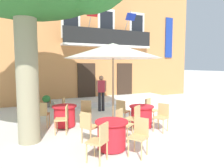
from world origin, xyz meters
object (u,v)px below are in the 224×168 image
(cafe_chair_near_tree_2, at_px, (134,117))
(cafe_umbrella, at_px, (113,51))
(cafe_chair_middle_0, at_px, (89,125))
(pedestrian_near_entrance, at_px, (101,91))
(cafe_chair_near_tree_1, at_px, (122,110))
(ground_planter_left, at_px, (46,101))
(cafe_chair_middle_2, at_px, (139,134))
(cafe_chair_near_tree_3, at_px, (162,115))
(cafe_chair_near_tree_0, at_px, (150,109))
(cafe_table_near_tree, at_px, (141,116))
(cafe_table_front, at_px, (65,116))
(cafe_chair_middle_3, at_px, (122,122))
(cafe_table_middle, at_px, (112,135))
(cafe_chair_front_1, at_px, (66,108))
(cafe_chair_front_3, at_px, (64,117))
(cafe_chair_front_2, at_px, (42,113))
(cafe_chair_middle_1, at_px, (100,140))
(cafe_chair_front_0, at_px, (86,111))

(cafe_chair_near_tree_2, distance_m, cafe_umbrella, 2.20)
(cafe_chair_middle_0, distance_m, pedestrian_near_entrance, 4.12)
(cafe_chair_near_tree_1, xyz_separation_m, ground_planter_left, (-2.14, 4.38, -0.18))
(cafe_chair_middle_2, relative_size, ground_planter_left, 1.45)
(cafe_chair_middle_0, bearing_deg, cafe_chair_near_tree_3, 0.53)
(cafe_chair_middle_0, bearing_deg, cafe_chair_near_tree_0, 20.43)
(cafe_table_near_tree, xyz_separation_m, cafe_table_front, (-2.46, 1.20, 0.00))
(cafe_chair_near_tree_2, relative_size, cafe_table_front, 1.05)
(cafe_chair_middle_2, bearing_deg, cafe_chair_middle_3, 84.39)
(cafe_chair_near_tree_3, relative_size, cafe_table_middle, 1.05)
(cafe_chair_near_tree_3, height_order, cafe_chair_front_1, same)
(cafe_chair_near_tree_1, xyz_separation_m, cafe_chair_middle_2, (-0.86, -2.49, 0.00))
(cafe_chair_front_3, xyz_separation_m, cafe_umbrella, (1.34, -0.88, 2.08))
(cafe_chair_middle_0, xyz_separation_m, cafe_chair_middle_2, (0.89, -1.22, 0.00))
(cafe_chair_near_tree_2, bearing_deg, cafe_chair_front_2, 144.19)
(ground_planter_left, bearing_deg, cafe_chair_middle_2, -79.43)
(cafe_umbrella, distance_m, ground_planter_left, 5.98)
(cafe_table_near_tree, xyz_separation_m, cafe_chair_middle_0, (-2.20, -0.68, 0.14))
(cafe_chair_middle_2, bearing_deg, cafe_chair_front_1, 103.56)
(cafe_chair_middle_0, xyz_separation_m, cafe_chair_front_3, (-0.45, 1.15, 0.00))
(cafe_chair_near_tree_3, xyz_separation_m, cafe_chair_front_2, (-3.57, 2.05, 0.00))
(cafe_chair_middle_0, relative_size, cafe_umbrella, 0.31)
(cafe_chair_middle_0, relative_size, cafe_chair_front_2, 1.00)
(cafe_chair_near_tree_3, distance_m, cafe_umbrella, 2.69)
(cafe_chair_near_tree_2, bearing_deg, cafe_chair_middle_1, -141.92)
(cafe_chair_near_tree_0, bearing_deg, cafe_chair_near_tree_2, -145.27)
(cafe_chair_front_3, bearing_deg, cafe_chair_middle_2, -60.52)
(cafe_table_front, height_order, ground_planter_left, cafe_table_front)
(cafe_chair_near_tree_3, distance_m, cafe_chair_middle_2, 2.09)
(cafe_chair_front_3, bearing_deg, cafe_table_near_tree, -10.13)
(cafe_chair_middle_1, bearing_deg, cafe_chair_front_2, 105.04)
(cafe_chair_near_tree_2, relative_size, cafe_chair_front_3, 1.00)
(cafe_umbrella, bearing_deg, cafe_chair_front_1, 111.54)
(cafe_table_front, distance_m, cafe_chair_front_3, 0.77)
(cafe_chair_near_tree_3, bearing_deg, cafe_chair_near_tree_1, 123.56)
(cafe_chair_near_tree_1, relative_size, cafe_chair_front_3, 1.00)
(cafe_chair_middle_1, height_order, cafe_chair_front_1, same)
(cafe_chair_front_1, distance_m, cafe_chair_front_2, 1.09)
(cafe_chair_middle_0, relative_size, cafe_table_front, 1.05)
(cafe_table_near_tree, bearing_deg, cafe_chair_front_2, 156.24)
(cafe_chair_near_tree_1, relative_size, cafe_chair_middle_2, 1.00)
(cafe_umbrella, xyz_separation_m, pedestrian_near_entrance, (0.99, 3.38, -1.65))
(cafe_chair_near_tree_3, xyz_separation_m, cafe_chair_middle_2, (-1.69, -1.24, 0.00))
(cafe_chair_near_tree_1, bearing_deg, cafe_chair_middle_2, -108.92)
(pedestrian_near_entrance, bearing_deg, cafe_chair_near_tree_0, -69.39)
(cafe_chair_front_2, height_order, cafe_chair_front_3, same)
(ground_planter_left, bearing_deg, cafe_umbrella, -76.63)
(cafe_chair_front_0, xyz_separation_m, cafe_umbrella, (0.44, -1.37, 2.08))
(cafe_table_middle, height_order, cafe_chair_middle_0, cafe_chair_middle_0)
(cafe_chair_middle_2, relative_size, cafe_chair_front_0, 1.00)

